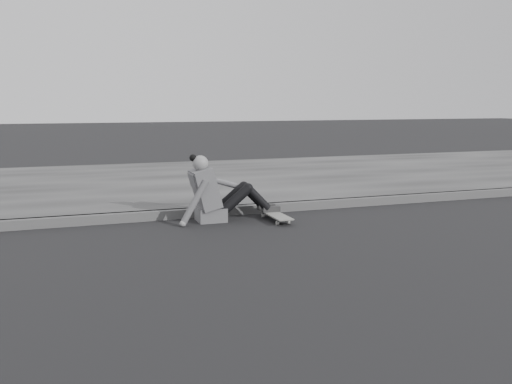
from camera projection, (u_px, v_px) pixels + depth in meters
ground at (225, 273)px, 5.14m from camera, size 80.00×80.00×0.00m
curb at (170, 214)px, 7.53m from camera, size 24.00×0.16×0.12m
sidewalk at (137, 184)px, 10.34m from camera, size 24.00×6.00×0.12m
skateboard at (275, 215)px, 7.42m from camera, size 0.20×0.78×0.09m
seated_woman at (216, 193)px, 7.36m from camera, size 1.38×0.46×0.88m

